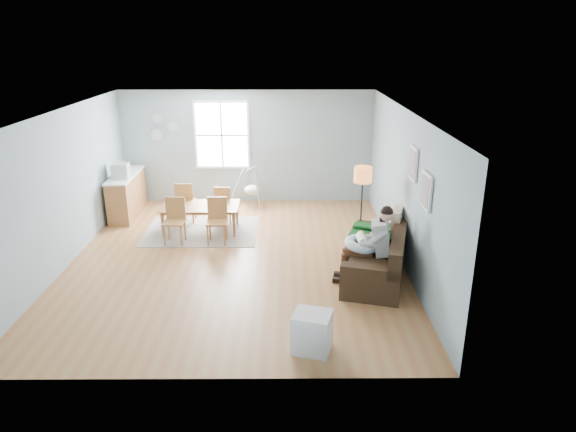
{
  "coord_description": "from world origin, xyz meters",
  "views": [
    {
      "loc": [
        0.89,
        -8.67,
        3.92
      ],
      "look_at": [
        0.95,
        -0.46,
        1.0
      ],
      "focal_mm": 32.0,
      "sensor_mm": 36.0,
      "label": 1
    }
  ],
  "objects_px": {
    "toddler": "(378,231)",
    "dining_table": "(201,219)",
    "counter": "(127,194)",
    "baby_swing": "(252,189)",
    "chair_se": "(217,217)",
    "chair_ne": "(223,202)",
    "father": "(371,242)",
    "floor_lamp": "(363,182)",
    "storage_cube": "(311,332)",
    "monitor": "(120,171)",
    "chair_nw": "(185,200)",
    "chair_sw": "(175,218)",
    "sofa": "(380,259)"
  },
  "relations": [
    {
      "from": "baby_swing",
      "to": "chair_se",
      "type": "bearing_deg",
      "value": -103.68
    },
    {
      "from": "sofa",
      "to": "baby_swing",
      "type": "height_order",
      "value": "baby_swing"
    },
    {
      "from": "toddler",
      "to": "chair_se",
      "type": "xyz_separation_m",
      "value": [
        -2.93,
        1.32,
        -0.22
      ]
    },
    {
      "from": "chair_se",
      "to": "chair_ne",
      "type": "bearing_deg",
      "value": 90.3
    },
    {
      "from": "sofa",
      "to": "chair_ne",
      "type": "height_order",
      "value": "sofa"
    },
    {
      "from": "dining_table",
      "to": "counter",
      "type": "distance_m",
      "value": 2.15
    },
    {
      "from": "toddler",
      "to": "chair_sw",
      "type": "xyz_separation_m",
      "value": [
        -3.76,
        1.32,
        -0.22
      ]
    },
    {
      "from": "toddler",
      "to": "floor_lamp",
      "type": "xyz_separation_m",
      "value": [
        -0.16,
        0.9,
        0.61
      ]
    },
    {
      "from": "dining_table",
      "to": "counter",
      "type": "bearing_deg",
      "value": 148.87
    },
    {
      "from": "father",
      "to": "chair_sw",
      "type": "relative_size",
      "value": 1.5
    },
    {
      "from": "storage_cube",
      "to": "chair_se",
      "type": "distance_m",
      "value": 4.1
    },
    {
      "from": "dining_table",
      "to": "sofa",
      "type": "bearing_deg",
      "value": -32.35
    },
    {
      "from": "toddler",
      "to": "chair_sw",
      "type": "bearing_deg",
      "value": 160.73
    },
    {
      "from": "chair_sw",
      "to": "chair_se",
      "type": "height_order",
      "value": "same"
    },
    {
      "from": "storage_cube",
      "to": "chair_ne",
      "type": "relative_size",
      "value": 0.7
    },
    {
      "from": "chair_ne",
      "to": "monitor",
      "type": "relative_size",
      "value": 2.27
    },
    {
      "from": "father",
      "to": "storage_cube",
      "type": "relative_size",
      "value": 2.35
    },
    {
      "from": "chair_ne",
      "to": "baby_swing",
      "type": "bearing_deg",
      "value": 63.45
    },
    {
      "from": "sofa",
      "to": "monitor",
      "type": "height_order",
      "value": "monitor"
    },
    {
      "from": "monitor",
      "to": "chair_se",
      "type": "bearing_deg",
      "value": -30.95
    },
    {
      "from": "toddler",
      "to": "baby_swing",
      "type": "height_order",
      "value": "toddler"
    },
    {
      "from": "toddler",
      "to": "chair_se",
      "type": "bearing_deg",
      "value": 155.81
    },
    {
      "from": "chair_sw",
      "to": "chair_nw",
      "type": "xyz_separation_m",
      "value": [
        -0.0,
        1.14,
        0.0
      ]
    },
    {
      "from": "counter",
      "to": "baby_swing",
      "type": "xyz_separation_m",
      "value": [
        2.81,
        0.6,
        -0.07
      ]
    },
    {
      "from": "baby_swing",
      "to": "dining_table",
      "type": "bearing_deg",
      "value": -119.76
    },
    {
      "from": "father",
      "to": "floor_lamp",
      "type": "relative_size",
      "value": 0.83
    },
    {
      "from": "chair_ne",
      "to": "monitor",
      "type": "xyz_separation_m",
      "value": [
        -2.23,
        0.19,
        0.66
      ]
    },
    {
      "from": "toddler",
      "to": "floor_lamp",
      "type": "bearing_deg",
      "value": 100.12
    },
    {
      "from": "toddler",
      "to": "counter",
      "type": "xyz_separation_m",
      "value": [
        -5.19,
        2.98,
        -0.25
      ]
    },
    {
      "from": "storage_cube",
      "to": "chair_se",
      "type": "xyz_separation_m",
      "value": [
        -1.68,
        3.73,
        0.25
      ]
    },
    {
      "from": "sofa",
      "to": "chair_se",
      "type": "relative_size",
      "value": 2.54
    },
    {
      "from": "floor_lamp",
      "to": "storage_cube",
      "type": "height_order",
      "value": "floor_lamp"
    },
    {
      "from": "chair_sw",
      "to": "baby_swing",
      "type": "height_order",
      "value": "baby_swing"
    },
    {
      "from": "storage_cube",
      "to": "chair_ne",
      "type": "bearing_deg",
      "value": 109.02
    },
    {
      "from": "toddler",
      "to": "dining_table",
      "type": "bearing_deg",
      "value": 150.61
    },
    {
      "from": "storage_cube",
      "to": "chair_ne",
      "type": "height_order",
      "value": "chair_ne"
    },
    {
      "from": "counter",
      "to": "chair_nw",
      "type": "bearing_deg",
      "value": -20.31
    },
    {
      "from": "father",
      "to": "chair_nw",
      "type": "height_order",
      "value": "father"
    },
    {
      "from": "father",
      "to": "dining_table",
      "type": "xyz_separation_m",
      "value": [
        -3.16,
        2.36,
        -0.45
      ]
    },
    {
      "from": "chair_se",
      "to": "chair_ne",
      "type": "xyz_separation_m",
      "value": [
        -0.01,
        1.15,
        -0.05
      ]
    },
    {
      "from": "sofa",
      "to": "floor_lamp",
      "type": "xyz_separation_m",
      "value": [
        -0.18,
        1.12,
        1.05
      ]
    },
    {
      "from": "floor_lamp",
      "to": "chair_nw",
      "type": "xyz_separation_m",
      "value": [
        -3.61,
        1.56,
        -0.84
      ]
    },
    {
      "from": "chair_nw",
      "to": "counter",
      "type": "height_order",
      "value": "counter"
    },
    {
      "from": "toddler",
      "to": "dining_table",
      "type": "distance_m",
      "value": 3.87
    },
    {
      "from": "sofa",
      "to": "storage_cube",
      "type": "distance_m",
      "value": 2.54
    },
    {
      "from": "monitor",
      "to": "baby_swing",
      "type": "height_order",
      "value": "monitor"
    },
    {
      "from": "toddler",
      "to": "baby_swing",
      "type": "relative_size",
      "value": 0.74
    },
    {
      "from": "dining_table",
      "to": "chair_nw",
      "type": "relative_size",
      "value": 1.76
    },
    {
      "from": "sofa",
      "to": "floor_lamp",
      "type": "bearing_deg",
      "value": 99.25
    },
    {
      "from": "chair_se",
      "to": "counter",
      "type": "distance_m",
      "value": 2.81
    }
  ]
}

